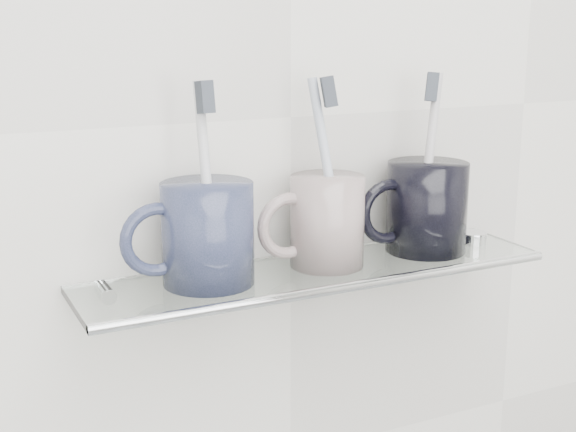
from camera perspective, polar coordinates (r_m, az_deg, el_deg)
wall_back at (r=0.86m, az=0.20°, el=7.04°), size 2.50×0.00×2.50m
shelf_glass at (r=0.83m, az=2.08°, el=-3.99°), size 0.50×0.12×0.01m
shelf_rail at (r=0.79m, az=4.00°, el=-5.11°), size 0.50×0.01×0.01m
bracket_left at (r=0.81m, az=-12.83°, el=-5.72°), size 0.02×0.03×0.02m
bracket_right at (r=0.99m, az=11.61°, el=-2.11°), size 0.02×0.03×0.02m
mug_left at (r=0.78m, az=-5.73°, el=-1.25°), size 0.12×0.12×0.10m
mug_left_handle at (r=0.76m, az=-9.31°, el=-1.68°), size 0.07×0.01×0.07m
toothbrush_left at (r=0.77m, az=-5.82°, el=2.44°), size 0.01×0.03×0.19m
bristles_left at (r=0.75m, az=-5.97°, el=8.40°), size 0.01×0.03×0.03m
mug_center at (r=0.83m, az=2.81°, el=-0.36°), size 0.09×0.09×0.10m
mug_center_handle at (r=0.81m, az=0.04°, el=-0.71°), size 0.07×0.01×0.07m
toothbrush_center at (r=0.82m, az=2.85°, el=3.25°), size 0.04×0.04×0.19m
bristles_center at (r=0.81m, az=2.92°, el=8.83°), size 0.02×0.03×0.03m
mug_right at (r=0.90m, az=9.84°, el=0.64°), size 0.10×0.10×0.10m
mug_right_handle at (r=0.87m, az=7.14°, el=0.31°), size 0.07×0.01×0.07m
toothbrush_right at (r=0.89m, az=9.97°, el=3.86°), size 0.04×0.03×0.19m
bristles_right at (r=0.88m, az=10.19°, el=9.02°), size 0.03×0.03×0.03m
chrome_cap at (r=0.95m, az=13.00°, el=-1.51°), size 0.03×0.03×0.01m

